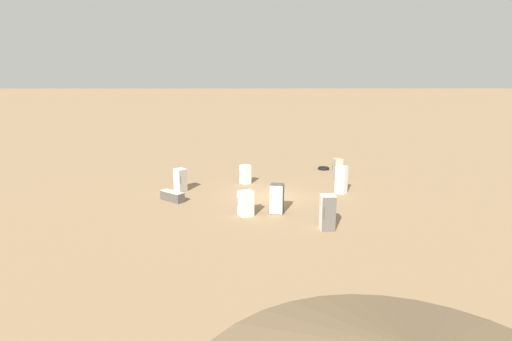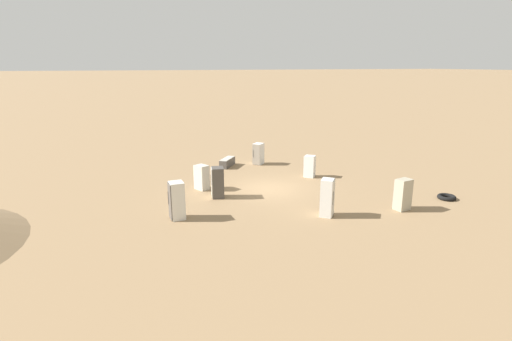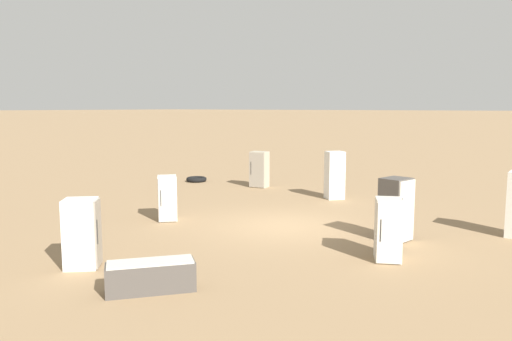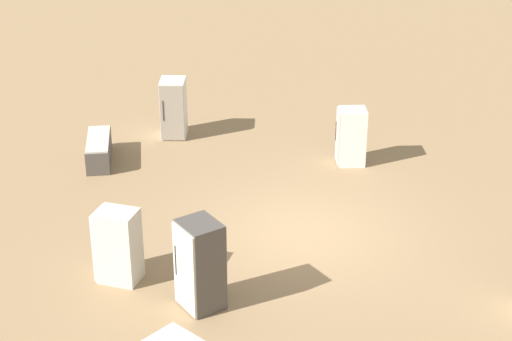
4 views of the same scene
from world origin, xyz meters
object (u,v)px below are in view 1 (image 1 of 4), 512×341
object	(u,v)px
discarded_fridge_7	(337,169)
discarded_fridge_3	(245,175)
discarded_fridge_5	(180,180)
discarded_fridge_2	(172,196)
discarded_fridge_1	(342,180)
discarded_fridge_6	(246,203)
scrap_tire	(324,168)
discarded_fridge_4	(277,199)
discarded_fridge_0	(328,212)

from	to	relation	value
discarded_fridge_7	discarded_fridge_3	bearing A→B (deg)	91.64
discarded_fridge_5	discarded_fridge_2	bearing A→B (deg)	44.59
discarded_fridge_1	discarded_fridge_6	xyz separation A→B (m)	(-4.60, 6.40, -0.20)
discarded_fridge_5	scrap_tire	bearing A→B (deg)	169.08
discarded_fridge_3	discarded_fridge_4	world-z (taller)	discarded_fridge_4
discarded_fridge_2	discarded_fridge_6	bearing A→B (deg)	96.42
discarded_fridge_1	discarded_fridge_0	bearing A→B (deg)	-67.93
discarded_fridge_0	discarded_fridge_7	distance (m)	11.20
discarded_fridge_0	discarded_fridge_1	world-z (taller)	discarded_fridge_1
discarded_fridge_6	discarded_fridge_7	world-z (taller)	discarded_fridge_7
discarded_fridge_3	scrap_tire	distance (m)	8.27
discarded_fridge_1	discarded_fridge_2	bearing A→B (deg)	-131.17
discarded_fridge_1	discarded_fridge_7	world-z (taller)	discarded_fridge_1
discarded_fridge_3	discarded_fridge_5	world-z (taller)	discarded_fridge_5
discarded_fridge_4	discarded_fridge_7	distance (m)	9.69
scrap_tire	discarded_fridge_7	bearing A→B (deg)	-173.34
discarded_fridge_0	discarded_fridge_4	bearing A→B (deg)	-49.65
discarded_fridge_2	discarded_fridge_1	bearing A→B (deg)	137.67
discarded_fridge_3	discarded_fridge_6	distance (m)	7.18
discarded_fridge_0	discarded_fridge_2	distance (m)	10.20
discarded_fridge_6	discarded_fridge_3	bearing A→B (deg)	-25.75
discarded_fridge_0	discarded_fridge_4	xyz separation A→B (m)	(2.67, 2.36, -0.06)
discarded_fridge_2	discarded_fridge_5	world-z (taller)	discarded_fridge_5
discarded_fridge_3	scrap_tire	world-z (taller)	discarded_fridge_3
discarded_fridge_7	scrap_tire	bearing A→B (deg)	-3.16
discarded_fridge_5	discarded_fridge_0	bearing A→B (deg)	96.75
discarded_fridge_5	discarded_fridge_4	bearing A→B (deg)	100.00
discarded_fridge_1	discarded_fridge_2	size ratio (longest dim) A/B	1.11
discarded_fridge_6	discarded_fridge_7	distance (m)	11.11
discarded_fridge_6	discarded_fridge_7	size ratio (longest dim) A/B	0.91
discarded_fridge_2	discarded_fridge_7	size ratio (longest dim) A/B	1.05
discarded_fridge_5	discarded_fridge_1	bearing A→B (deg)	134.10
discarded_fridge_6	discarded_fridge_2	bearing A→B (deg)	30.74
discarded_fridge_7	scrap_tire	xyz separation A→B (m)	(3.42, 0.40, -0.69)
discarded_fridge_6	scrap_tire	distance (m)	13.74
discarded_fridge_5	discarded_fridge_6	bearing A→B (deg)	87.99
discarded_fridge_1	discarded_fridge_7	bearing A→B (deg)	122.05
discarded_fridge_5	discarded_fridge_7	size ratio (longest dim) A/B	0.97
discarded_fridge_1	discarded_fridge_2	distance (m)	11.16
discarded_fridge_2	discarded_fridge_5	size ratio (longest dim) A/B	1.08
discarded_fridge_3	discarded_fridge_4	size ratio (longest dim) A/B	0.84
discarded_fridge_1	discarded_fridge_2	xyz separation A→B (m)	(-1.60, 11.03, -0.62)
discarded_fridge_0	discarded_fridge_6	bearing A→B (deg)	-29.26
discarded_fridge_0	discarded_fridge_5	size ratio (longest dim) A/B	1.17
discarded_fridge_6	scrap_tire	size ratio (longest dim) A/B	1.49
discarded_fridge_1	discarded_fridge_6	bearing A→B (deg)	-103.70
discarded_fridge_0	discarded_fridge_5	distance (m)	11.46
discarded_fridge_3	discarded_fridge_7	world-z (taller)	discarded_fridge_7
scrap_tire	discarded_fridge_4	bearing A→B (deg)	157.28
discarded_fridge_3	discarded_fridge_6	world-z (taller)	discarded_fridge_6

